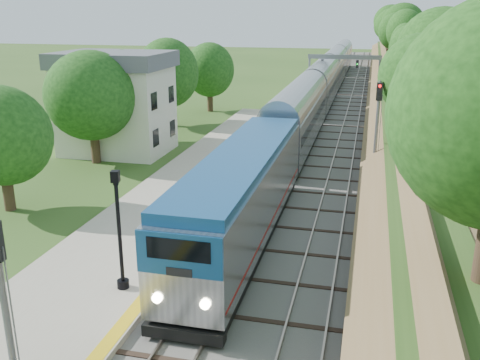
% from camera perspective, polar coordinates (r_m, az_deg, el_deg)
% --- Properties ---
extents(trackbed, '(9.50, 170.00, 0.28)m').
position_cam_1_polar(trackbed, '(69.89, 10.61, 8.29)').
color(trackbed, '#4C4944').
rests_on(trackbed, ground).
extents(platform, '(6.40, 68.00, 0.38)m').
position_cam_1_polar(platform, '(29.26, -9.15, -4.40)').
color(platform, '#9F9680').
rests_on(platform, ground).
extents(yellow_stripe, '(0.55, 68.00, 0.01)m').
position_cam_1_polar(yellow_stripe, '(28.26, -3.81, -4.59)').
color(yellow_stripe, gold).
rests_on(yellow_stripe, platform).
extents(embankment, '(10.64, 170.00, 11.70)m').
position_cam_1_polar(embankment, '(69.68, 17.65, 9.31)').
color(embankment, brown).
rests_on(embankment, ground).
extents(station_building, '(8.60, 6.60, 8.00)m').
position_cam_1_polar(station_building, '(44.14, -13.08, 8.10)').
color(station_building, silver).
rests_on(station_building, ground).
extents(signal_gantry, '(8.40, 0.38, 6.20)m').
position_cam_1_polar(signal_gantry, '(64.29, 11.00, 11.75)').
color(signal_gantry, slate).
rests_on(signal_gantry, ground).
extents(trees_behind_platform, '(7.82, 53.32, 7.21)m').
position_cam_1_polar(trees_behind_platform, '(34.64, -15.73, 6.12)').
color(trees_behind_platform, '#332316').
rests_on(trees_behind_platform, ground).
extents(train, '(3.00, 99.93, 4.41)m').
position_cam_1_polar(train, '(64.59, 8.64, 9.62)').
color(train, black).
rests_on(train, trackbed).
extents(lamppost_far, '(0.49, 0.49, 4.92)m').
position_cam_1_polar(lamppost_far, '(21.54, -12.71, -6.00)').
color(lamppost_far, black).
rests_on(lamppost_far, platform).
extents(signal_platform, '(0.35, 0.28, 6.00)m').
position_cam_1_polar(signal_platform, '(14.94, -23.84, -11.91)').
color(signal_platform, slate).
rests_on(signal_platform, platform).
extents(signal_farside, '(0.38, 0.30, 6.86)m').
position_cam_1_polar(signal_farside, '(34.61, 14.40, 5.84)').
color(signal_farside, slate).
rests_on(signal_farside, ground).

